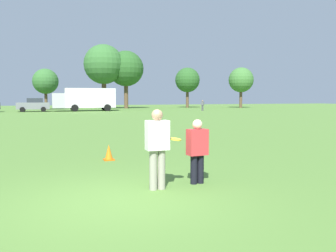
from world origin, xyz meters
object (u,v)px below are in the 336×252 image
at_px(player_thrower, 157,145).
at_px(traffic_cone, 109,153).
at_px(box_truck, 86,99).
at_px(bystander_sideline_watcher, 203,105).
at_px(parked_car_near_right, 34,105).
at_px(player_defender, 197,148).
at_px(frisbee, 175,139).

relative_size(player_thrower, traffic_cone, 3.50).
bearing_deg(traffic_cone, player_thrower, -84.82).
bearing_deg(box_truck, player_thrower, -94.61).
xyz_separation_m(box_truck, bystander_sideline_watcher, (16.08, -4.23, -0.89)).
xyz_separation_m(player_thrower, bystander_sideline_watcher, (19.57, 39.02, -0.09)).
bearing_deg(bystander_sideline_watcher, traffic_cone, -119.47).
xyz_separation_m(traffic_cone, box_truck, (3.83, 39.48, 1.52)).
bearing_deg(parked_car_near_right, player_defender, -84.28).
distance_m(frisbee, traffic_cone, 3.81).
height_order(frisbee, traffic_cone, frisbee).
distance_m(player_defender, frisbee, 0.59).
xyz_separation_m(player_defender, parked_car_near_right, (-4.35, 43.40, 0.12)).
distance_m(box_truck, bystander_sideline_watcher, 16.65).
bearing_deg(player_thrower, parked_car_near_right, 94.40).
bearing_deg(box_truck, traffic_cone, -95.55).
height_order(player_thrower, player_defender, player_thrower).
xyz_separation_m(player_defender, traffic_cone, (-1.34, 3.59, -0.57)).
xyz_separation_m(player_thrower, box_truck, (3.49, 43.25, 0.80)).
bearing_deg(player_thrower, frisbee, 17.06).
bearing_deg(box_truck, bystander_sideline_watcher, -14.74).
relative_size(player_thrower, box_truck, 0.20).
height_order(parked_car_near_right, box_truck, box_truck).
distance_m(parked_car_near_right, box_truck, 6.90).
bearing_deg(player_defender, bystander_sideline_watcher, 64.44).
bearing_deg(parked_car_near_right, player_thrower, -85.60).
distance_m(player_thrower, player_defender, 1.02).
height_order(frisbee, bystander_sideline_watcher, bystander_sideline_watcher).
bearing_deg(player_thrower, bystander_sideline_watcher, 63.36).
xyz_separation_m(frisbee, traffic_cone, (-0.79, 3.64, -0.80)).
distance_m(player_thrower, parked_car_near_right, 43.70).
bearing_deg(bystander_sideline_watcher, player_thrower, -116.64).
xyz_separation_m(traffic_cone, parked_car_near_right, (-3.01, 39.80, 0.69)).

